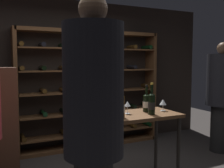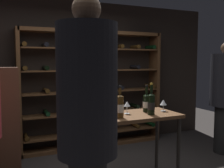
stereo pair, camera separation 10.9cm
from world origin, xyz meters
name	(u,v)px [view 2 (the right image)]	position (x,y,z in m)	size (l,w,h in m)	color
back_wall	(69,74)	(0.00, 1.94, 1.33)	(5.85, 0.10, 2.66)	black
wine_rack	(94,89)	(0.39, 1.73, 1.06)	(2.66, 0.32, 2.12)	brown
tasting_table	(127,125)	(0.14, -0.11, 0.84)	(1.23, 0.56, 0.96)	brown
person_guest_plum_blouse	(87,122)	(-0.64, -1.01, 1.14)	(0.44, 0.44, 2.05)	black
display_cabinet	(2,122)	(-1.19, 1.01, 0.75)	(0.44, 0.36, 1.49)	#4C2D1E
wine_bottle_green_slim	(146,103)	(0.44, -0.05, 1.07)	(0.08, 0.08, 0.33)	black
wine_bottle_black_capsule	(120,106)	(-0.01, -0.23, 1.09)	(0.08, 0.08, 0.35)	#4C3314
wine_bottle_red_label	(151,104)	(0.40, -0.21, 1.09)	(0.09, 0.09, 0.37)	black
wine_glass_stemmed_left	(163,103)	(0.65, -0.09, 1.06)	(0.08, 0.08, 0.15)	silver
wine_glass_stemmed_right	(127,105)	(0.16, -0.06, 1.07)	(0.08, 0.08, 0.15)	silver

